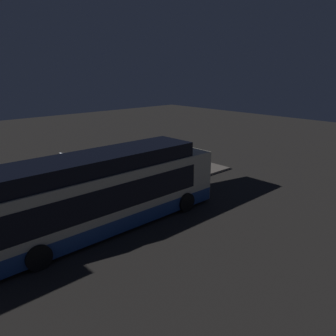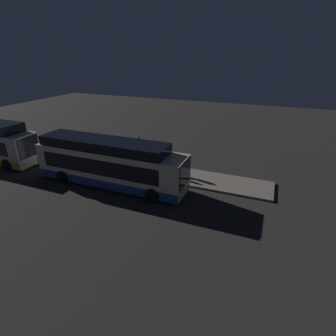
{
  "view_description": "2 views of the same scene",
  "coord_description": "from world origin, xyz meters",
  "views": [
    {
      "loc": [
        -9.45,
        -12.63,
        7.2
      ],
      "look_at": [
        2.56,
        0.43,
        1.89
      ],
      "focal_mm": 35.0,
      "sensor_mm": 36.0,
      "label": 1
    },
    {
      "loc": [
        9.11,
        -15.7,
        9.57
      ],
      "look_at": [
        2.56,
        0.43,
        1.89
      ],
      "focal_mm": 28.0,
      "sensor_mm": 36.0,
      "label": 2
    }
  ],
  "objects": [
    {
      "name": "ground",
      "position": [
        0.0,
        0.0,
        0.0
      ],
      "size": [
        80.0,
        80.0,
        0.0
      ],
      "primitive_type": "plane",
      "color": "#2B2826"
    },
    {
      "name": "platform",
      "position": [
        0.0,
        3.15,
        0.08
      ],
      "size": [
        20.0,
        3.11,
        0.16
      ],
      "color": "slate",
      "rests_on": "ground"
    },
    {
      "name": "bus_lead",
      "position": [
        -2.1,
        -0.17,
        1.66
      ],
      "size": [
        12.27,
        2.86,
        3.64
      ],
      "color": "beige",
      "rests_on": "ground"
    },
    {
      "name": "passenger_boarding",
      "position": [
        1.75,
        2.75,
        1.05
      ],
      "size": [
        0.37,
        0.37,
        1.63
      ],
      "rotation": [
        0.0,
        0.0,
        1.63
      ],
      "color": "#6B604C",
      "rests_on": "platform"
    },
    {
      "name": "passenger_waiting",
      "position": [
        2.88,
        3.09,
        1.0
      ],
      "size": [
        0.49,
        0.49,
        1.57
      ],
      "rotation": [
        0.0,
        0.0,
        1.84
      ],
      "color": "#4C476B",
      "rests_on": "platform"
    },
    {
      "name": "passenger_with_bags",
      "position": [
        0.62,
        3.45,
        1.11
      ],
      "size": [
        0.69,
        0.65,
        1.78
      ],
      "rotation": [
        0.0,
        0.0,
        -2.24
      ],
      "color": "#4C476B",
      "rests_on": "platform"
    },
    {
      "name": "suitcase",
      "position": [
        1.43,
        3.18,
        0.46
      ],
      "size": [
        0.42,
        0.25,
        0.84
      ],
      "color": "beige",
      "rests_on": "platform"
    },
    {
      "name": "sign_post",
      "position": [
        -1.84,
        4.2,
        1.89
      ],
      "size": [
        0.1,
        0.87,
        2.67
      ],
      "color": "#4C4C51",
      "rests_on": "platform"
    }
  ]
}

